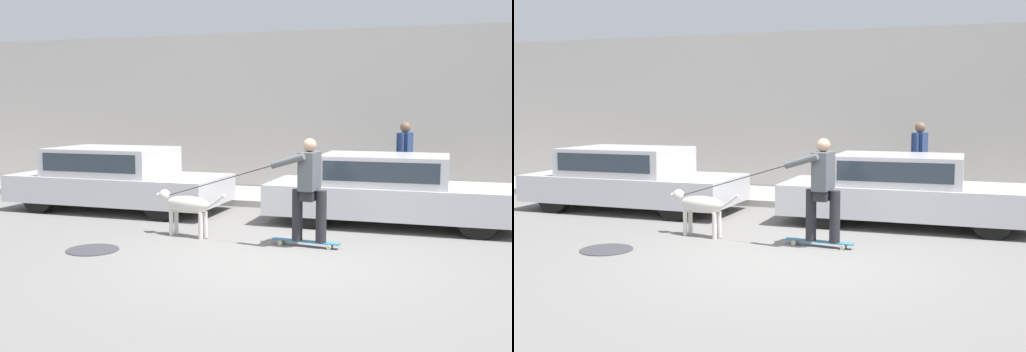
{
  "view_description": "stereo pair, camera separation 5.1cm",
  "coord_description": "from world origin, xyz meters",
  "views": [
    {
      "loc": [
        2.1,
        -7.76,
        2.05
      ],
      "look_at": [
        -0.75,
        1.44,
        0.95
      ],
      "focal_mm": 42.0,
      "sensor_mm": 36.0,
      "label": 1
    },
    {
      "loc": [
        2.14,
        -7.74,
        2.05
      ],
      "look_at": [
        -0.75,
        1.44,
        0.95
      ],
      "focal_mm": 42.0,
      "sensor_mm": 36.0,
      "label": 2
    }
  ],
  "objects": [
    {
      "name": "sidewalk_curb",
      "position": [
        0.0,
        5.03,
        0.07
      ],
      "size": [
        30.0,
        2.27,
        0.13
      ],
      "color": "gray",
      "rests_on": "ground_plane"
    },
    {
      "name": "ground_plane",
      "position": [
        0.0,
        0.0,
        0.0
      ],
      "size": [
        36.0,
        36.0,
        0.0
      ],
      "primitive_type": "plane",
      "color": "slate"
    },
    {
      "name": "dog",
      "position": [
        -1.76,
        0.92,
        0.5
      ],
      "size": [
        1.25,
        0.39,
        0.73
      ],
      "rotation": [
        0.0,
        0.0,
        2.97
      ],
      "color": "beige",
      "rests_on": "ground_plane"
    },
    {
      "name": "parked_car_0",
      "position": [
        -4.1,
        2.82,
        0.62
      ],
      "size": [
        4.31,
        1.93,
        1.26
      ],
      "rotation": [
        0.0,
        0.0,
        -0.02
      ],
      "color": "black",
      "rests_on": "ground_plane"
    },
    {
      "name": "manhole_cover",
      "position": [
        -2.67,
        -0.36,
        0.01
      ],
      "size": [
        0.76,
        0.76,
        0.01
      ],
      "color": "#38383D",
      "rests_on": "ground_plane"
    },
    {
      "name": "pedestrian_with_bag",
      "position": [
        1.41,
        4.56,
        1.03
      ],
      "size": [
        0.31,
        0.71,
        1.63
      ],
      "rotation": [
        0.0,
        0.0,
        -0.2
      ],
      "color": "#28282D",
      "rests_on": "sidewalk_curb"
    },
    {
      "name": "parked_car_1",
      "position": [
        1.29,
        2.81,
        0.6
      ],
      "size": [
        4.39,
        1.72,
        1.24
      ],
      "rotation": [
        0.0,
        0.0,
        -0.01
      ],
      "color": "black",
      "rests_on": "ground_plane"
    },
    {
      "name": "back_wall",
      "position": [
        0.0,
        6.33,
        1.92
      ],
      "size": [
        32.0,
        0.3,
        3.85
      ],
      "color": "#B2ADA8",
      "rests_on": "ground_plane"
    },
    {
      "name": "skateboarder",
      "position": [
        0.26,
        0.77,
        0.91
      ],
      "size": [
        2.92,
        0.65,
        1.61
      ],
      "rotation": [
        0.0,
        0.0,
        3.04
      ],
      "color": "beige",
      "rests_on": "ground_plane"
    }
  ]
}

